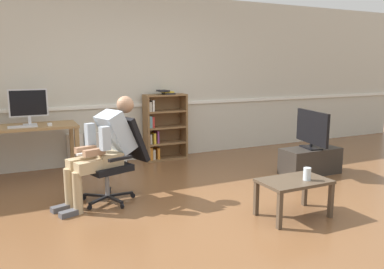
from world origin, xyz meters
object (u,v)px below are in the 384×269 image
(tv_screen, at_px, (312,129))
(imac_monitor, at_px, (28,104))
(coffee_table, at_px, (294,185))
(person_seated, at_px, (104,147))
(keyboard, at_px, (23,127))
(computer_desk, at_px, (27,133))
(office_chair, at_px, (117,156))
(radiator, at_px, (98,148))
(computer_mouse, at_px, (50,124))
(bookshelf, at_px, (162,127))
(tv_stand, at_px, (310,161))
(drinking_glass, at_px, (307,174))

(tv_screen, bearing_deg, imac_monitor, 78.44)
(tv_screen, distance_m, coffee_table, 1.76)
(person_seated, bearing_deg, keyboard, -164.78)
(computer_desk, height_order, office_chair, office_chair)
(computer_desk, distance_m, radiator, 1.16)
(keyboard, bearing_deg, tv_screen, -19.35)
(computer_desk, relative_size, tv_screen, 1.71)
(coffee_table, bearing_deg, computer_desk, 132.83)
(coffee_table, bearing_deg, imac_monitor, 131.37)
(computer_mouse, bearing_deg, computer_desk, 157.72)
(person_seated, xyz_separation_m, coffee_table, (1.67, -1.26, -0.31))
(computer_desk, relative_size, computer_mouse, 13.20)
(radiator, height_order, coffee_table, radiator)
(bookshelf, relative_size, tv_stand, 1.34)
(computer_desk, xyz_separation_m, computer_mouse, (0.29, -0.12, 0.12))
(imac_monitor, height_order, computer_mouse, imac_monitor)
(keyboard, height_order, office_chair, office_chair)
(imac_monitor, xyz_separation_m, coffee_table, (2.37, -2.69, -0.70))
(imac_monitor, bearing_deg, computer_desk, -124.46)
(keyboard, xyz_separation_m, office_chair, (0.96, -1.16, -0.24))
(imac_monitor, relative_size, bookshelf, 0.43)
(computer_desk, bearing_deg, radiator, 20.85)
(imac_monitor, distance_m, tv_stand, 4.06)
(person_seated, height_order, tv_stand, person_seated)
(radiator, bearing_deg, coffee_table, -65.01)
(computer_mouse, distance_m, office_chair, 1.35)
(tv_screen, bearing_deg, computer_desk, 79.76)
(person_seated, xyz_separation_m, tv_screen, (2.97, -0.11, 0.01))
(computer_desk, height_order, coffee_table, computer_desk)
(office_chair, distance_m, coffee_table, 2.01)
(tv_stand, bearing_deg, imac_monitor, 157.22)
(imac_monitor, height_order, person_seated, imac_monitor)
(office_chair, relative_size, tv_stand, 1.12)
(drinking_glass, bearing_deg, computer_mouse, 131.14)
(office_chair, relative_size, coffee_table, 1.36)
(keyboard, distance_m, bookshelf, 2.19)
(office_chair, bearing_deg, radiator, 158.26)
(radiator, bearing_deg, computer_desk, -159.15)
(radiator, bearing_deg, drinking_glass, -63.87)
(coffee_table, bearing_deg, drinking_glass, -32.26)
(keyboard, distance_m, tv_screen, 3.99)
(bookshelf, xyz_separation_m, radiator, (-1.07, 0.10, -0.29))
(person_seated, bearing_deg, bookshelf, 122.61)
(computer_desk, xyz_separation_m, drinking_glass, (2.53, -2.68, -0.18))
(keyboard, height_order, bookshelf, bookshelf)
(imac_monitor, relative_size, computer_mouse, 5.03)
(computer_desk, bearing_deg, imac_monitor, 55.54)
(imac_monitor, relative_size, tv_screen, 0.65)
(computer_desk, xyz_separation_m, tv_stand, (3.72, -1.46, -0.46))
(keyboard, bearing_deg, computer_mouse, 3.38)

